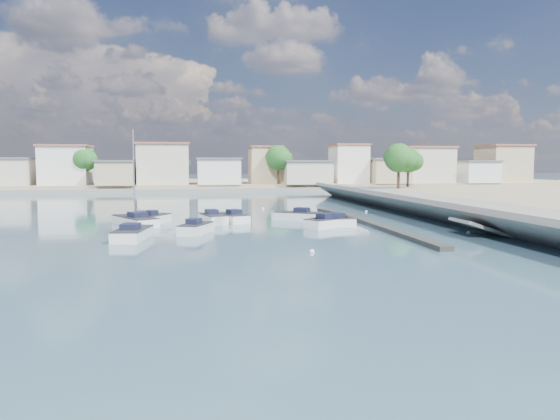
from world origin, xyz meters
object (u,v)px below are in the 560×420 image
motorboat_d (331,223)px  motorboat_f (231,218)px  motorboat_h (331,223)px  sailboat (134,221)px  motorboat_c (295,216)px  motorboat_a (134,234)px  motorboat_g (214,219)px  motorboat_e (154,219)px  motorboat_b (197,229)px

motorboat_d → motorboat_f: bearing=146.1°
motorboat_h → sailboat: (-17.73, 4.28, 0.03)m
motorboat_c → motorboat_f: (-6.53, -0.74, -0.00)m
motorboat_a → sailboat: sailboat is taller
motorboat_f → motorboat_g: 1.94m
motorboat_e → motorboat_c: bearing=2.9°
motorboat_a → motorboat_e: same height
motorboat_c → sailboat: (-15.64, -2.08, 0.03)m
motorboat_b → motorboat_h: (11.97, 2.52, 0.00)m
motorboat_a → sailboat: bearing=95.8°
motorboat_a → motorboat_f: size_ratio=1.14×
motorboat_f → motorboat_h: (8.61, -5.62, 0.00)m
motorboat_c → sailboat: size_ratio=0.55×
motorboat_e → motorboat_f: bearing=-0.4°
motorboat_b → motorboat_f: bearing=67.6°
motorboat_d → motorboat_g: (-10.30, 4.86, 0.00)m
motorboat_f → motorboat_h: size_ratio=1.05×
motorboat_a → sailboat: size_ratio=0.65×
motorboat_d → motorboat_g: 11.38m
sailboat → motorboat_a: bearing=-84.2°
motorboat_a → motorboat_c: size_ratio=1.17×
motorboat_b → motorboat_e: bearing=116.1°
motorboat_f → motorboat_g: size_ratio=1.02×
motorboat_b → motorboat_g: size_ratio=0.88×
motorboat_a → sailboat: (-0.96, 9.43, 0.03)m
motorboat_a → motorboat_c: same height
sailboat → motorboat_f: bearing=8.4°
sailboat → motorboat_e: bearing=38.5°
sailboat → motorboat_g: bearing=3.3°
motorboat_a → motorboat_g: same height
motorboat_f → sailboat: bearing=-171.6°
motorboat_e → motorboat_a: bearing=-94.2°
motorboat_c → sailboat: sailboat is taller
motorboat_a → motorboat_e: bearing=85.8°
motorboat_e → sailboat: sailboat is taller
motorboat_h → motorboat_d: bearing=-99.3°
motorboat_e → sailboat: bearing=-141.5°
motorboat_h → sailboat: bearing=166.4°
motorboat_d → motorboat_g: same height
motorboat_b → motorboat_c: size_ratio=0.89×
motorboat_c → motorboat_d: size_ratio=1.14×
motorboat_g → motorboat_h: size_ratio=1.02×
motorboat_c → motorboat_e: 13.92m
motorboat_a → motorboat_b: bearing=28.7°
motorboat_a → motorboat_b: same height
motorboat_c → motorboat_g: size_ratio=0.99×
motorboat_d → motorboat_e: bearing=160.0°
motorboat_b → motorboat_d: size_ratio=1.01×
motorboat_a → motorboat_g: 11.78m
motorboat_b → motorboat_g: bearing=77.2°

